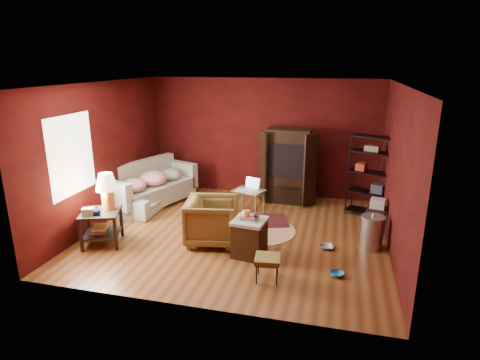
# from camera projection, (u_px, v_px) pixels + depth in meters

# --- Properties ---
(room) EXTENTS (5.54, 5.04, 2.84)m
(room) POSITION_uv_depth(u_px,v_px,m) (235.00, 162.00, 7.32)
(room) COLOR brown
(room) RESTS_ON ground
(sofa) EXTENTS (0.64, 2.09, 0.82)m
(sofa) POSITION_uv_depth(u_px,v_px,m) (150.00, 188.00, 9.09)
(sofa) COLOR #9B9B86
(sofa) RESTS_ON ground
(armchair) EXTENTS (0.97, 1.01, 0.91)m
(armchair) POSITION_uv_depth(u_px,v_px,m) (212.00, 219.00, 7.20)
(armchair) COLOR black
(armchair) RESTS_ON ground
(pet_bowl_steel) EXTENTS (0.25, 0.09, 0.24)m
(pet_bowl_steel) POSITION_uv_depth(u_px,v_px,m) (327.00, 242.00, 7.03)
(pet_bowl_steel) COLOR #B7BABF
(pet_bowl_steel) RESTS_ON ground
(pet_bowl_turquoise) EXTENTS (0.22, 0.11, 0.21)m
(pet_bowl_turquoise) POSITION_uv_depth(u_px,v_px,m) (337.00, 270.00, 6.13)
(pet_bowl_turquoise) COLOR teal
(pet_bowl_turquoise) RESTS_ON ground
(vase) EXTENTS (0.19, 0.19, 0.16)m
(vase) POSITION_uv_depth(u_px,v_px,m) (96.00, 210.00, 6.93)
(vase) COLOR #0D1745
(vase) RESTS_ON side_table
(mug) EXTENTS (0.13, 0.11, 0.13)m
(mug) POSITION_uv_depth(u_px,v_px,m) (246.00, 213.00, 6.58)
(mug) COLOR #FAED7A
(mug) RESTS_ON hamper
(side_table) EXTENTS (0.84, 0.84, 1.29)m
(side_table) POSITION_uv_depth(u_px,v_px,m) (104.00, 202.00, 7.11)
(side_table) COLOR black
(side_table) RESTS_ON ground
(sofa_cushions) EXTENTS (1.56, 2.34, 0.91)m
(sofa_cushions) POSITION_uv_depth(u_px,v_px,m) (150.00, 186.00, 9.09)
(sofa_cushions) COLOR #9B9B86
(sofa_cushions) RESTS_ON sofa
(hamper) EXTENTS (0.59, 0.59, 0.75)m
(hamper) POSITION_uv_depth(u_px,v_px,m) (249.00, 237.00, 6.73)
(hamper) COLOR #3B210D
(hamper) RESTS_ON ground
(footstool) EXTENTS (0.41, 0.41, 0.38)m
(footstool) POSITION_uv_depth(u_px,v_px,m) (267.00, 260.00, 5.97)
(footstool) COLOR black
(footstool) RESTS_ON ground
(rug_round) EXTENTS (1.43, 1.43, 0.01)m
(rug_round) POSITION_uv_depth(u_px,v_px,m) (260.00, 230.00, 7.80)
(rug_round) COLOR beige
(rug_round) RESTS_ON ground
(rug_oriental) EXTENTS (1.31, 1.07, 0.01)m
(rug_oriental) POSITION_uv_depth(u_px,v_px,m) (260.00, 221.00, 8.24)
(rug_oriental) COLOR #55161C
(rug_oriental) RESTS_ON ground
(laptop_desk) EXTENTS (0.73, 0.63, 0.77)m
(laptop_desk) POSITION_uv_depth(u_px,v_px,m) (249.00, 192.00, 8.57)
(laptop_desk) COLOR brown
(laptop_desk) RESTS_ON ground
(tv_armoire) EXTENTS (1.35, 0.75, 1.71)m
(tv_armoire) POSITION_uv_depth(u_px,v_px,m) (288.00, 165.00, 9.18)
(tv_armoire) COLOR black
(tv_armoire) RESTS_ON ground
(wire_shelving) EXTENTS (0.92, 0.64, 1.72)m
(wire_shelving) POSITION_uv_depth(u_px,v_px,m) (371.00, 173.00, 8.31)
(wire_shelving) COLOR black
(wire_shelving) RESTS_ON ground
(small_stand) EXTENTS (0.43, 0.43, 0.73)m
(small_stand) POSITION_uv_depth(u_px,v_px,m) (377.00, 208.00, 7.47)
(small_stand) COLOR black
(small_stand) RESTS_ON ground
(trash_can) EXTENTS (0.50, 0.50, 0.65)m
(trash_can) POSITION_uv_depth(u_px,v_px,m) (372.00, 232.00, 7.01)
(trash_can) COLOR #BAB9C1
(trash_can) RESTS_ON ground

